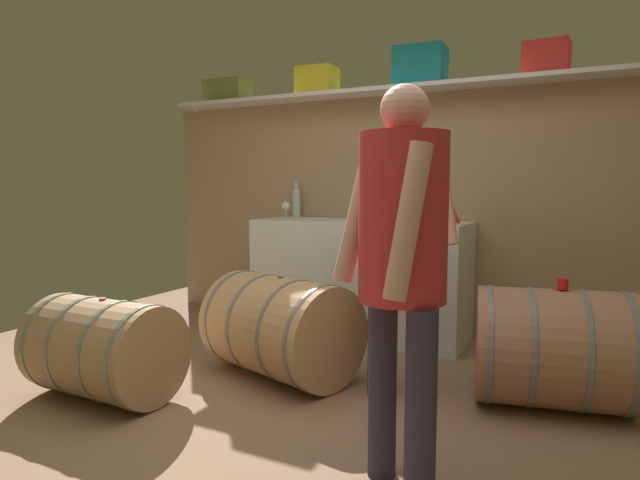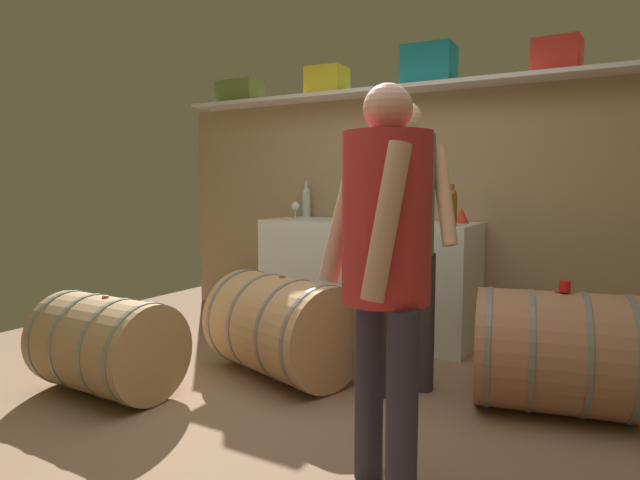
{
  "view_description": "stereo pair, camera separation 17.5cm",
  "coord_description": "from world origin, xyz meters",
  "px_view_note": "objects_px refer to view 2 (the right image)",
  "views": [
    {
      "loc": [
        1.3,
        -2.2,
        1.22
      ],
      "look_at": [
        -0.17,
        0.7,
        0.89
      ],
      "focal_mm": 30.67,
      "sensor_mm": 36.0,
      "label": 1
    },
    {
      "loc": [
        1.45,
        -2.12,
        1.22
      ],
      "look_at": [
        -0.17,
        0.7,
        0.89
      ],
      "focal_mm": 30.67,
      "sensor_mm": 36.0,
      "label": 2
    }
  ],
  "objects_px": {
    "wine_bottle_amber": "(452,207)",
    "wine_barrel_near": "(555,352)",
    "toolcase_red": "(557,56)",
    "tasting_cup": "(565,286)",
    "wine_bottle_clear": "(306,201)",
    "red_funnel": "(461,215)",
    "toolcase_teal": "(429,66)",
    "winemaker_pouring": "(403,217)",
    "wine_bottle_dark": "(410,206)",
    "toolcase_olive": "(239,92)",
    "wine_glass": "(295,207)",
    "toolcase_yellow": "(327,81)",
    "wine_barrel_far": "(282,327)",
    "visitor_tasting": "(385,249)",
    "work_cabinet": "(367,279)",
    "wine_barrel_flank": "(107,345)"
  },
  "relations": [
    {
      "from": "wine_bottle_clear",
      "to": "winemaker_pouring",
      "type": "height_order",
      "value": "winemaker_pouring"
    },
    {
      "from": "work_cabinet",
      "to": "wine_bottle_amber",
      "type": "distance_m",
      "value": 0.99
    },
    {
      "from": "toolcase_teal",
      "to": "tasting_cup",
      "type": "height_order",
      "value": "toolcase_teal"
    },
    {
      "from": "wine_bottle_amber",
      "to": "wine_glass",
      "type": "relative_size",
      "value": 2.07
    },
    {
      "from": "toolcase_red",
      "to": "wine_bottle_dark",
      "type": "xyz_separation_m",
      "value": [
        -0.97,
        -0.23,
        -1.05
      ]
    },
    {
      "from": "tasting_cup",
      "to": "wine_barrel_flank",
      "type": "bearing_deg",
      "value": -156.37
    },
    {
      "from": "toolcase_teal",
      "to": "toolcase_red",
      "type": "bearing_deg",
      "value": -2.5
    },
    {
      "from": "toolcase_red",
      "to": "visitor_tasting",
      "type": "distance_m",
      "value": 2.57
    },
    {
      "from": "wine_bottle_amber",
      "to": "wine_barrel_near",
      "type": "height_order",
      "value": "wine_bottle_amber"
    },
    {
      "from": "work_cabinet",
      "to": "wine_bottle_clear",
      "type": "bearing_deg",
      "value": 161.87
    },
    {
      "from": "tasting_cup",
      "to": "toolcase_teal",
      "type": "bearing_deg",
      "value": 136.4
    },
    {
      "from": "wine_bottle_dark",
      "to": "wine_bottle_amber",
      "type": "distance_m",
      "value": 0.44
    },
    {
      "from": "wine_bottle_dark",
      "to": "toolcase_olive",
      "type": "bearing_deg",
      "value": 172.59
    },
    {
      "from": "work_cabinet",
      "to": "wine_bottle_dark",
      "type": "xyz_separation_m",
      "value": [
        0.36,
        -0.02,
        0.59
      ]
    },
    {
      "from": "toolcase_olive",
      "to": "tasting_cup",
      "type": "height_order",
      "value": "toolcase_olive"
    },
    {
      "from": "toolcase_teal",
      "to": "work_cabinet",
      "type": "bearing_deg",
      "value": -154.54
    },
    {
      "from": "wine_bottle_amber",
      "to": "wine_barrel_far",
      "type": "height_order",
      "value": "wine_bottle_amber"
    },
    {
      "from": "wine_bottle_amber",
      "to": "red_funnel",
      "type": "distance_m",
      "value": 0.33
    },
    {
      "from": "wine_bottle_amber",
      "to": "red_funnel",
      "type": "bearing_deg",
      "value": 93.59
    },
    {
      "from": "wine_bottle_clear",
      "to": "wine_barrel_flank",
      "type": "distance_m",
      "value": 2.27
    },
    {
      "from": "toolcase_olive",
      "to": "wine_bottle_clear",
      "type": "bearing_deg",
      "value": 1.85
    },
    {
      "from": "toolcase_olive",
      "to": "wine_barrel_flank",
      "type": "bearing_deg",
      "value": -72.24
    },
    {
      "from": "wine_bottle_dark",
      "to": "wine_barrel_near",
      "type": "relative_size",
      "value": 0.3
    },
    {
      "from": "toolcase_teal",
      "to": "tasting_cup",
      "type": "relative_size",
      "value": 6.55
    },
    {
      "from": "toolcase_red",
      "to": "red_funnel",
      "type": "height_order",
      "value": "toolcase_red"
    },
    {
      "from": "wine_barrel_flank",
      "to": "wine_glass",
      "type": "bearing_deg",
      "value": 89.9
    },
    {
      "from": "tasting_cup",
      "to": "red_funnel",
      "type": "bearing_deg",
      "value": 130.59
    },
    {
      "from": "wine_bottle_clear",
      "to": "red_funnel",
      "type": "distance_m",
      "value": 1.46
    },
    {
      "from": "winemaker_pouring",
      "to": "wine_barrel_near",
      "type": "bearing_deg",
      "value": 142.15
    },
    {
      "from": "toolcase_yellow",
      "to": "toolcase_teal",
      "type": "xyz_separation_m",
      "value": [
        0.91,
        0.0,
        0.03
      ]
    },
    {
      "from": "toolcase_teal",
      "to": "wine_bottle_amber",
      "type": "bearing_deg",
      "value": -55.47
    },
    {
      "from": "wine_bottle_clear",
      "to": "wine_barrel_far",
      "type": "xyz_separation_m",
      "value": [
        0.66,
        -1.37,
        -0.76
      ]
    },
    {
      "from": "wine_barrel_near",
      "to": "winemaker_pouring",
      "type": "distance_m",
      "value": 1.09
    },
    {
      "from": "wine_bottle_clear",
      "to": "wine_barrel_flank",
      "type": "xyz_separation_m",
      "value": [
        -0.07,
        -2.12,
        -0.79
      ]
    },
    {
      "from": "toolcase_teal",
      "to": "wine_bottle_amber",
      "type": "relative_size",
      "value": 1.32
    },
    {
      "from": "work_cabinet",
      "to": "tasting_cup",
      "type": "bearing_deg",
      "value": -29.22
    },
    {
      "from": "wine_barrel_far",
      "to": "visitor_tasting",
      "type": "bearing_deg",
      "value": -22.7
    },
    {
      "from": "toolcase_teal",
      "to": "wine_barrel_near",
      "type": "bearing_deg",
      "value": -46.98
    },
    {
      "from": "toolcase_red",
      "to": "winemaker_pouring",
      "type": "xyz_separation_m",
      "value": [
        -0.62,
        -1.25,
        -1.07
      ]
    },
    {
      "from": "wine_glass",
      "to": "winemaker_pouring",
      "type": "distance_m",
      "value": 1.82
    },
    {
      "from": "work_cabinet",
      "to": "tasting_cup",
      "type": "relative_size",
      "value": 29.37
    },
    {
      "from": "winemaker_pouring",
      "to": "wine_bottle_dark",
      "type": "bearing_deg",
      "value": -120.79
    },
    {
      "from": "toolcase_red",
      "to": "tasting_cup",
      "type": "xyz_separation_m",
      "value": [
        0.22,
        -1.08,
        -1.42
      ]
    },
    {
      "from": "toolcase_red",
      "to": "tasting_cup",
      "type": "distance_m",
      "value": 1.8
    },
    {
      "from": "toolcase_red",
      "to": "visitor_tasting",
      "type": "relative_size",
      "value": 0.19
    },
    {
      "from": "toolcase_yellow",
      "to": "winemaker_pouring",
      "type": "bearing_deg",
      "value": -49.4
    },
    {
      "from": "wine_bottle_clear",
      "to": "red_funnel",
      "type": "height_order",
      "value": "wine_bottle_clear"
    },
    {
      "from": "toolcase_red",
      "to": "wine_barrel_flank",
      "type": "relative_size",
      "value": 0.37
    },
    {
      "from": "wine_bottle_dark",
      "to": "red_funnel",
      "type": "distance_m",
      "value": 0.39
    },
    {
      "from": "toolcase_red",
      "to": "wine_barrel_flank",
      "type": "height_order",
      "value": "toolcase_red"
    }
  ]
}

